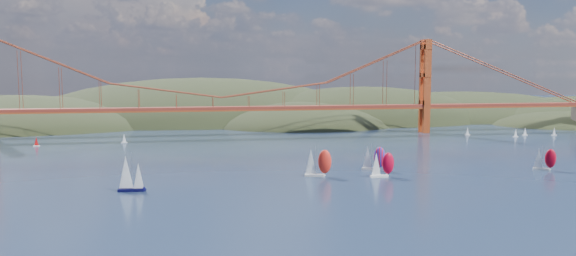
{
  "coord_description": "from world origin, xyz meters",
  "views": [
    {
      "loc": [
        -17.77,
        -134.16,
        37.81
      ],
      "look_at": [
        21.62,
        90.0,
        13.78
      ],
      "focal_mm": 35.0,
      "sensor_mm": 36.0,
      "label": 1
    }
  ],
  "objects_px": {
    "sloop_navy": "(130,174)",
    "racer_0": "(317,162)",
    "racer_1": "(382,164)",
    "racer_rwb": "(373,157)",
    "racer_2": "(544,159)"
  },
  "relations": [
    {
      "from": "racer_0",
      "to": "racer_rwb",
      "type": "xyz_separation_m",
      "value": [
        23.48,
        8.75,
        -0.38
      ]
    },
    {
      "from": "racer_rwb",
      "to": "racer_0",
      "type": "bearing_deg",
      "value": -133.38
    },
    {
      "from": "racer_0",
      "to": "racer_rwb",
      "type": "bearing_deg",
      "value": 35.38
    },
    {
      "from": "sloop_navy",
      "to": "racer_0",
      "type": "distance_m",
      "value": 64.18
    },
    {
      "from": "racer_rwb",
      "to": "racer_1",
      "type": "bearing_deg",
      "value": -69.99
    },
    {
      "from": "sloop_navy",
      "to": "racer_rwb",
      "type": "xyz_separation_m",
      "value": [
        86.17,
        22.46,
        -0.69
      ]
    },
    {
      "from": "racer_0",
      "to": "racer_1",
      "type": "height_order",
      "value": "racer_0"
    },
    {
      "from": "sloop_navy",
      "to": "racer_0",
      "type": "height_order",
      "value": "sloop_navy"
    },
    {
      "from": "racer_rwb",
      "to": "racer_2",
      "type": "bearing_deg",
      "value": 16.2
    },
    {
      "from": "racer_1",
      "to": "racer_0",
      "type": "bearing_deg",
      "value": 165.11
    },
    {
      "from": "racer_1",
      "to": "racer_rwb",
      "type": "distance_m",
      "value": 13.89
    },
    {
      "from": "racer_1",
      "to": "racer_rwb",
      "type": "relative_size",
      "value": 0.98
    },
    {
      "from": "racer_0",
      "to": "racer_rwb",
      "type": "height_order",
      "value": "racer_0"
    },
    {
      "from": "racer_2",
      "to": "racer_rwb",
      "type": "height_order",
      "value": "racer_rwb"
    },
    {
      "from": "racer_1",
      "to": "racer_2",
      "type": "height_order",
      "value": "racer_1"
    }
  ]
}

